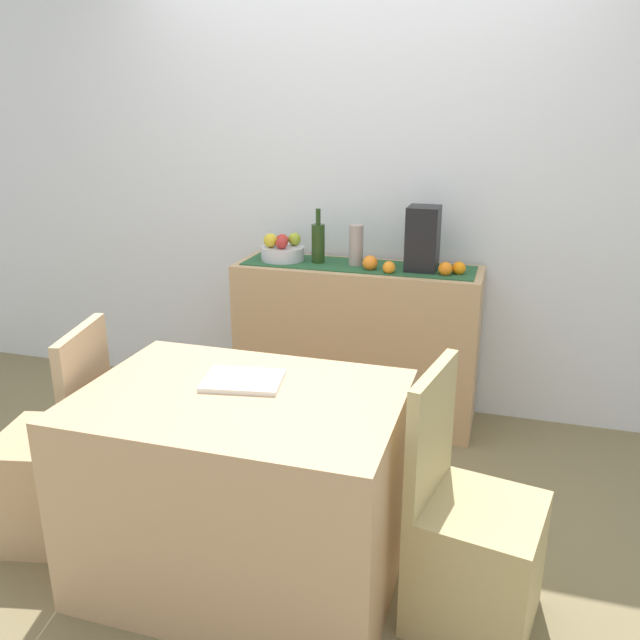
{
  "coord_description": "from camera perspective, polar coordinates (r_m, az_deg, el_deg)",
  "views": [
    {
      "loc": [
        0.85,
        -2.39,
        1.69
      ],
      "look_at": [
        0.03,
        0.36,
        0.75
      ],
      "focal_mm": 36.55,
      "sensor_mm": 36.0,
      "label": 1
    }
  ],
  "objects": [
    {
      "name": "apple_right",
      "position": [
        3.54,
        -3.37,
        6.74
      ],
      "size": [
        0.06,
        0.06,
        0.06
      ],
      "primitive_type": "sphere",
      "color": "#B22C2A",
      "rests_on": "fruit_bowl"
    },
    {
      "name": "coffee_maker",
      "position": [
        3.4,
        8.99,
        7.03
      ],
      "size": [
        0.16,
        0.18,
        0.33
      ],
      "primitive_type": "cube",
      "color": "black",
      "rests_on": "sideboard_console"
    },
    {
      "name": "orange_loose_far",
      "position": [
        3.34,
        6.06,
        4.59
      ],
      "size": [
        0.07,
        0.07,
        0.07
      ],
      "primitive_type": "sphere",
      "color": "orange",
      "rests_on": "sideboard_console"
    },
    {
      "name": "ceramic_vase",
      "position": [
        3.48,
        3.18,
        6.52
      ],
      "size": [
        0.08,
        0.08,
        0.22
      ],
      "primitive_type": "cylinder",
      "color": "#A19089",
      "rests_on": "sideboard_console"
    },
    {
      "name": "apple_left",
      "position": [
        3.6,
        -3.33,
        6.99
      ],
      "size": [
        0.07,
        0.07,
        0.07
      ],
      "primitive_type": "sphere",
      "color": "red",
      "rests_on": "fruit_bowl"
    },
    {
      "name": "open_book",
      "position": [
        2.38,
        -6.75,
        -5.29
      ],
      "size": [
        0.31,
        0.25,
        0.02
      ],
      "primitive_type": "cube",
      "rotation": [
        0.0,
        0.0,
        0.17
      ],
      "color": "white",
      "rests_on": "dining_table"
    },
    {
      "name": "table_runner",
      "position": [
        3.5,
        3.33,
        4.78
      ],
      "size": [
        1.24,
        0.32,
        0.01
      ],
      "primitive_type": "cube",
      "color": "#255531",
      "rests_on": "sideboard_console"
    },
    {
      "name": "chair_by_corner",
      "position": [
        2.38,
        13.12,
        -19.18
      ],
      "size": [
        0.47,
        0.47,
        0.9
      ],
      "color": "tan",
      "rests_on": "ground"
    },
    {
      "name": "apple_rear",
      "position": [
        3.62,
        -2.25,
        7.09
      ],
      "size": [
        0.07,
        0.07,
        0.07
      ],
      "primitive_type": "sphere",
      "color": "#9AAE2B",
      "rests_on": "fruit_bowl"
    },
    {
      "name": "orange_loose_end",
      "position": [
        3.37,
        12.06,
        4.46
      ],
      "size": [
        0.07,
        0.07,
        0.07
      ],
      "primitive_type": "sphere",
      "color": "orange",
      "rests_on": "sideboard_console"
    },
    {
      "name": "ground_plane",
      "position": [
        3.06,
        -2.51,
        -15.65
      ],
      "size": [
        6.4,
        6.4,
        0.02
      ],
      "primitive_type": "cube",
      "color": "olive",
      "rests_on": "ground"
    },
    {
      "name": "orange_loose_near_bowl",
      "position": [
        3.4,
        4.41,
        5.0
      ],
      "size": [
        0.08,
        0.08,
        0.08
      ],
      "primitive_type": "sphere",
      "color": "orange",
      "rests_on": "sideboard_console"
    },
    {
      "name": "fruit_bowl",
      "position": [
        3.61,
        -3.28,
        5.85
      ],
      "size": [
        0.24,
        0.24,
        0.07
      ],
      "primitive_type": "cylinder",
      "color": "silver",
      "rests_on": "table_runner"
    },
    {
      "name": "dining_table",
      "position": [
        2.47,
        -6.7,
        -14.28
      ],
      "size": [
        1.12,
        0.8,
        0.74
      ],
      "primitive_type": "cube",
      "color": "tan",
      "rests_on": "ground"
    },
    {
      "name": "sideboard_console",
      "position": [
        3.62,
        3.2,
        -2.03
      ],
      "size": [
        1.32,
        0.42,
        0.88
      ],
      "primitive_type": "cube",
      "color": "tan",
      "rests_on": "ground"
    },
    {
      "name": "wine_bottle",
      "position": [
        3.53,
        -0.16,
        6.78
      ],
      "size": [
        0.07,
        0.07,
        0.3
      ],
      "color": "#223A15",
      "rests_on": "sideboard_console"
    },
    {
      "name": "orange_loose_mid",
      "position": [
        3.34,
        10.92,
        4.41
      ],
      "size": [
        0.07,
        0.07,
        0.07
      ],
      "primitive_type": "sphere",
      "color": "orange",
      "rests_on": "sideboard_console"
    },
    {
      "name": "apple_center",
      "position": [
        3.58,
        -4.35,
        6.96
      ],
      "size": [
        0.08,
        0.08,
        0.08
      ],
      "primitive_type": "sphere",
      "color": "gold",
      "rests_on": "fruit_bowl"
    },
    {
      "name": "chair_near_window",
      "position": [
        2.92,
        -22.01,
        -12.53
      ],
      "size": [
        0.48,
        0.48,
        0.9
      ],
      "color": "tan",
      "rests_on": "ground"
    },
    {
      "name": "room_wall_rear",
      "position": [
        3.68,
        3.37,
        12.88
      ],
      "size": [
        6.4,
        0.06,
        2.7
      ],
      "primitive_type": "cube",
      "color": "silver",
      "rests_on": "ground"
    }
  ]
}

